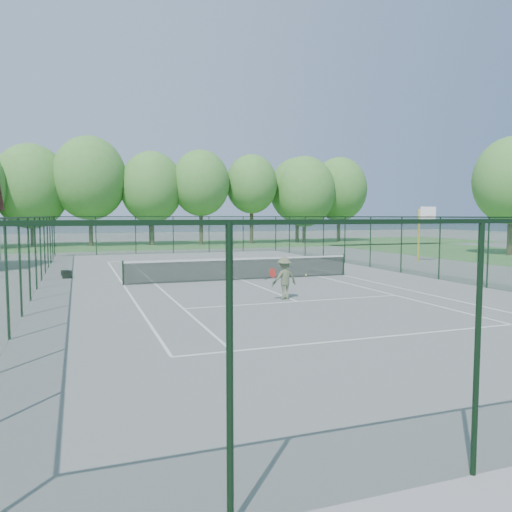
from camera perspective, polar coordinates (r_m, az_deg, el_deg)
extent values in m
plane|color=gray|center=(23.84, -1.62, -2.75)|extent=(140.00, 140.00, 0.00)
cube|color=#49863E|center=(53.08, -11.74, 1.23)|extent=(80.00, 16.00, 0.01)
cube|color=white|center=(35.27, -7.63, -0.38)|extent=(10.97, 0.08, 0.01)
cube|color=white|center=(13.24, 14.76, -8.87)|extent=(10.97, 0.08, 0.01)
cube|color=white|center=(29.95, -5.43, -1.25)|extent=(8.23, 0.08, 0.01)
cube|color=white|center=(17.94, 4.77, -5.20)|extent=(8.23, 0.08, 0.01)
cube|color=white|center=(26.06, 9.93, -2.18)|extent=(0.08, 23.77, 0.01)
cube|color=white|center=(22.76, -14.89, -3.25)|extent=(0.08, 23.77, 0.01)
cube|color=white|center=(25.41, 7.24, -2.32)|extent=(0.08, 23.77, 0.01)
cube|color=white|center=(22.91, -11.47, -3.13)|extent=(0.08, 23.77, 0.01)
cube|color=white|center=(23.84, -1.62, -2.74)|extent=(0.08, 12.80, 0.01)
cylinder|color=black|center=(22.69, -14.95, -1.88)|extent=(0.08, 0.08, 1.10)
cylinder|color=black|center=(26.01, 9.97, -0.98)|extent=(0.08, 0.08, 1.10)
cube|color=black|center=(23.78, -1.63, -1.56)|extent=(11.00, 0.02, 0.96)
cube|color=white|center=(23.74, -1.63, -0.35)|extent=(11.00, 0.05, 0.07)
cube|color=#1B3821|center=(41.17, -9.44, 2.39)|extent=(18.00, 0.02, 3.00)
cube|color=#1B3821|center=(27.83, 16.28, 1.23)|extent=(0.02, 36.00, 3.00)
cube|color=#1B3821|center=(22.59, -23.88, 0.27)|extent=(0.02, 36.00, 3.00)
cube|color=black|center=(41.14, -9.47, 4.48)|extent=(18.00, 0.05, 0.05)
cube|color=black|center=(27.79, 16.35, 4.32)|extent=(0.05, 36.00, 0.05)
cube|color=black|center=(22.54, -24.01, 4.07)|extent=(0.05, 36.00, 0.05)
cylinder|color=#423420|center=(53.00, -11.77, 3.49)|extent=(0.40, 0.40, 4.20)
ellipsoid|color=#478436|center=(53.07, -11.84, 7.71)|extent=(6.40, 6.40, 7.40)
cylinder|color=#423420|center=(57.65, 4.73, 3.66)|extent=(0.40, 0.40, 4.20)
ellipsoid|color=#478436|center=(57.71, 4.75, 7.53)|extent=(6.40, 6.40, 7.40)
cylinder|color=yellow|center=(35.48, 18.10, 2.28)|extent=(0.12, 0.12, 3.50)
cube|color=yellow|center=(35.11, 18.62, 4.86)|extent=(0.08, 0.90, 0.08)
cube|color=white|center=(34.75, 19.07, 4.60)|extent=(1.20, 0.05, 0.90)
torus|color=#D45517|center=(34.57, 19.30, 4.35)|extent=(0.48, 0.48, 0.02)
cylinder|color=#423420|center=(43.46, 27.03, 2.75)|extent=(0.39, 0.39, 4.04)
ellipsoid|color=#478436|center=(43.53, 27.22, 7.70)|extent=(5.78, 5.78, 6.74)
cube|color=black|center=(26.13, -20.77, -2.00)|extent=(0.46, 0.28, 0.37)
cube|color=black|center=(27.37, -20.98, -1.81)|extent=(0.41, 0.33, 0.28)
imported|color=#616748|center=(18.33, 3.26, -2.54)|extent=(1.08, 0.73, 1.55)
sphere|color=#CCE540|center=(19.12, 5.74, -2.18)|extent=(0.07, 0.07, 0.07)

